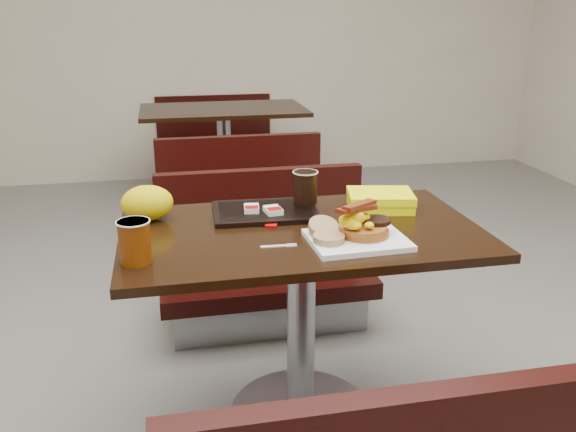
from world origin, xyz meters
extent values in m
cube|color=slate|center=(0.00, 0.00, 0.00)|extent=(6.00, 7.00, 0.01)
cube|color=#C2B29D|center=(0.00, 3.50, 1.40)|extent=(6.00, 0.01, 2.80)
cube|color=white|center=(0.14, -0.16, 0.76)|extent=(0.31, 0.25, 0.02)
cylinder|color=#944118|center=(0.17, -0.14, 0.78)|extent=(0.19, 0.19, 0.03)
cylinder|color=black|center=(0.22, -0.13, 0.81)|extent=(0.11, 0.11, 0.01)
ellipsoid|color=#FFE105|center=(0.14, -0.15, 0.83)|extent=(0.12, 0.12, 0.05)
cylinder|color=#A37D56|center=(0.05, -0.17, 0.78)|extent=(0.12, 0.12, 0.02)
cylinder|color=#A37D56|center=(0.05, -0.11, 0.79)|extent=(0.11, 0.11, 0.06)
cylinder|color=#994605|center=(-0.54, -0.18, 0.81)|extent=(0.11, 0.11, 0.13)
cube|color=white|center=(0.22, -0.07, 0.75)|extent=(0.05, 0.17, 0.00)
cube|color=#8C0504|center=(-0.10, 0.04, 0.75)|extent=(0.05, 0.04, 0.01)
cube|color=black|center=(-0.09, 0.18, 0.76)|extent=(0.38, 0.28, 0.02)
cube|color=silver|center=(-0.15, 0.17, 0.78)|extent=(0.06, 0.08, 0.02)
cube|color=silver|center=(-0.07, 0.13, 0.78)|extent=(0.06, 0.08, 0.02)
cylinder|color=black|center=(0.06, 0.22, 0.83)|extent=(0.11, 0.11, 0.12)
cube|color=#FAF804|center=(0.33, 0.15, 0.78)|extent=(0.26, 0.22, 0.06)
ellipsoid|color=#FEEF08|center=(-0.51, 0.20, 0.81)|extent=(0.19, 0.14, 0.12)
camera|label=1|loc=(-0.43, -1.86, 1.46)|focal=37.74mm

